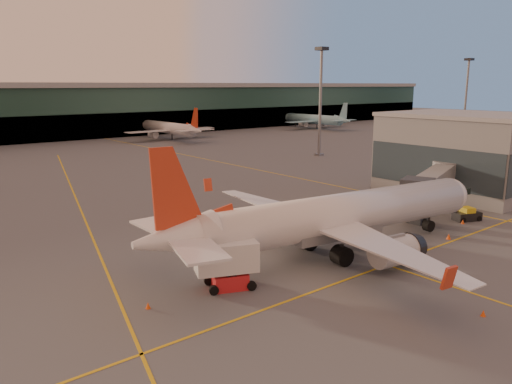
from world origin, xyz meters
TOP-DOWN VIEW (x-y plane):
  - ground at (0.00, 0.00)m, footprint 600.00×600.00m
  - taxi_markings at (-7.32, 44.49)m, footprint 100.12×173.00m
  - gate_building at (41.93, 17.93)m, footprint 18.40×22.40m
  - mast_east_near at (55.00, 62.00)m, footprint 2.40×2.40m
  - mast_east_far at (130.00, 66.00)m, footprint 2.40×2.40m
  - main_airplane at (2.98, 10.34)m, footprint 40.22×36.41m
  - jet_bridge at (27.24, 13.69)m, footprint 19.81×9.43m
  - catering_truck at (-10.14, 10.16)m, footprint 5.69×4.07m
  - pushback_tug at (26.26, 8.45)m, footprint 3.74×2.89m
  - cone_nose at (24.39, 7.95)m, footprint 0.40×0.40m
  - cone_tail at (-17.25, 10.83)m, footprint 0.39×0.39m
  - cone_wing_right at (1.60, -6.19)m, footprint 0.38×0.38m
  - cone_fwd at (17.15, 5.65)m, footprint 0.49×0.49m

SIDE VIEW (x-z plane):
  - ground at x=0.00m, z-range 0.00..0.00m
  - taxi_markings at x=-7.32m, z-range 0.00..0.01m
  - cone_wing_right at x=1.60m, z-range -0.01..0.48m
  - cone_tail at x=-17.25m, z-range -0.01..0.49m
  - cone_nose at x=24.39m, z-range -0.01..0.50m
  - cone_fwd at x=17.15m, z-range -0.01..0.62m
  - pushback_tug at x=26.26m, z-range -0.16..1.55m
  - catering_truck at x=-10.14m, z-range 0.28..4.33m
  - main_airplane at x=2.98m, z-range -2.13..10.02m
  - jet_bridge at x=27.24m, z-range 1.12..7.09m
  - gate_building at x=41.93m, z-range -0.01..12.59m
  - mast_east_near at x=55.00m, z-range 2.06..27.66m
  - mast_east_far at x=130.00m, z-range 2.06..27.66m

